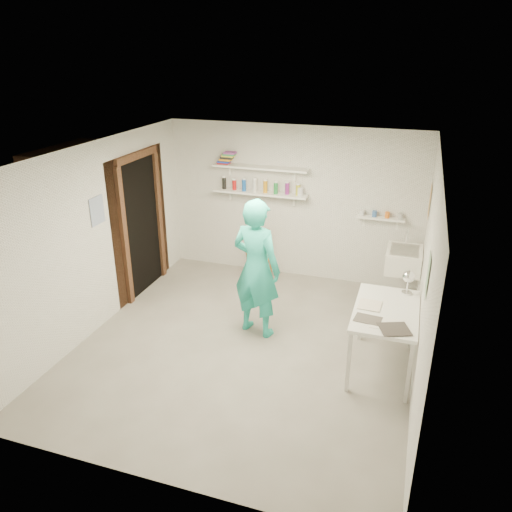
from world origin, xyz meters
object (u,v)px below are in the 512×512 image
(wooden_chair, at_px, (259,257))
(work_table, at_px, (383,339))
(belfast_sink, at_px, (404,260))
(desk_lamp, at_px, (409,276))
(man, at_px, (256,268))
(wall_clock, at_px, (258,239))

(wooden_chair, height_order, work_table, wooden_chair)
(belfast_sink, xyz_separation_m, desk_lamp, (0.08, -1.20, 0.29))
(desk_lamp, bearing_deg, wooden_chair, 149.63)
(wooden_chair, bearing_deg, man, -98.34)
(work_table, bearing_deg, belfast_sink, 86.23)
(belfast_sink, height_order, wooden_chair, belfast_sink)
(man, distance_m, wooden_chair, 1.59)
(wooden_chair, xyz_separation_m, desk_lamp, (2.24, -1.31, 0.58))
(belfast_sink, height_order, man, man)
(work_table, bearing_deg, desk_lamp, 67.58)
(wall_clock, distance_m, wooden_chair, 1.51)
(wall_clock, relative_size, wooden_chair, 0.39)
(belfast_sink, relative_size, man, 0.33)
(work_table, bearing_deg, wall_clock, 162.07)
(wall_clock, xyz_separation_m, desk_lamp, (1.87, -0.08, -0.21))
(man, relative_size, wall_clock, 5.56)
(wall_clock, bearing_deg, belfast_sink, 46.57)
(work_table, xyz_separation_m, desk_lamp, (0.19, 0.46, 0.61))
(man, height_order, work_table, man)
(work_table, height_order, desk_lamp, desk_lamp)
(belfast_sink, bearing_deg, man, -142.26)
(man, xyz_separation_m, wooden_chair, (-0.43, 1.45, -0.49))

